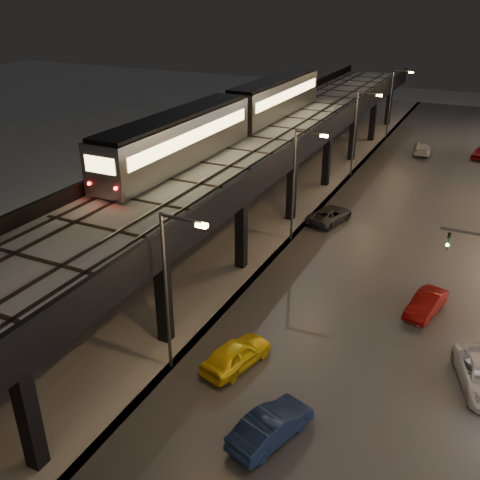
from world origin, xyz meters
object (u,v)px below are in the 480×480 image
at_px(car_mid_dark, 422,148).
at_px(car_onc_silver, 426,304).
at_px(car_near_white, 271,427).
at_px(subway_train, 235,114).
at_px(car_taxi, 236,355).
at_px(car_mid_silver, 330,215).

height_order(car_mid_dark, car_onc_silver, car_mid_dark).
height_order(car_near_white, car_mid_dark, car_near_white).
height_order(subway_train, car_mid_dark, subway_train).
distance_m(car_near_white, car_onc_silver, 14.53).
distance_m(car_taxi, car_onc_silver, 12.90).
height_order(car_mid_silver, car_onc_silver, car_mid_silver).
bearing_deg(car_mid_dark, car_taxi, 80.67).
relative_size(car_taxi, car_onc_silver, 1.09).
bearing_deg(car_near_white, car_taxi, -28.47).
height_order(car_mid_silver, car_mid_dark, car_mid_dark).
distance_m(car_near_white, car_mid_silver, 25.53).
xyz_separation_m(subway_train, car_taxi, (10.92, -21.91, -7.67)).
bearing_deg(car_mid_silver, car_taxi, 108.49).
bearing_deg(car_taxi, car_mid_silver, -71.94).
xyz_separation_m(subway_train, car_onc_silver, (19.29, -12.10, -7.76)).
height_order(subway_train, car_near_white, subway_train).
bearing_deg(car_mid_silver, car_onc_silver, 145.58).
bearing_deg(subway_train, car_near_white, -60.53).
height_order(subway_train, car_taxi, subway_train).
xyz_separation_m(subway_train, car_mid_silver, (9.57, -0.82, -7.75)).
height_order(car_taxi, car_mid_silver, car_taxi).
xyz_separation_m(car_taxi, car_mid_dark, (2.47, 46.66, -0.03)).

